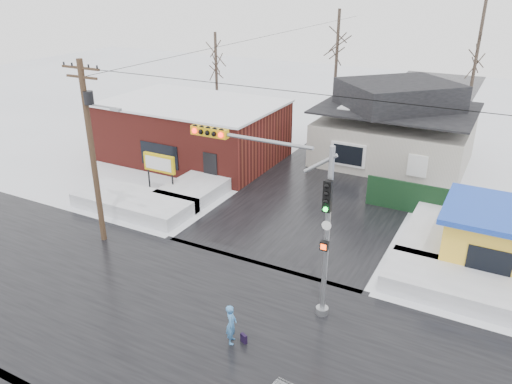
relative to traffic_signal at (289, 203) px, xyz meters
The scene contains 19 objects.
ground 5.94m from the traffic_signal, 129.36° to the right, with size 120.00×120.00×0.00m, color white.
road_ns 5.94m from the traffic_signal, 129.36° to the right, with size 10.00×120.00×0.02m, color black.
road_ew 5.94m from the traffic_signal, 129.36° to the right, with size 120.00×10.00×0.02m, color black.
snowbank_nw 12.81m from the traffic_signal, 160.57° to the left, with size 7.00×3.00×0.80m, color white.
snowbank_ne 8.75m from the traffic_signal, 31.56° to the left, with size 7.00×3.00×0.80m, color white.
snowbank_nside_w 13.70m from the traffic_signal, 136.24° to the left, with size 3.00×8.00×0.80m, color white.
snowbank_nside_e 10.94m from the traffic_signal, 63.18° to the left, with size 3.00×8.00×0.80m, color white.
traffic_signal is the anchor object (origin of this frame).
utility_pole 10.39m from the traffic_signal, behind, with size 3.15×0.44×9.00m.
brick_building 18.87m from the traffic_signal, 135.87° to the left, with size 12.20×8.20×4.12m.
marquee_sign 13.42m from the traffic_signal, 150.28° to the left, with size 2.20×0.21×2.55m.
house 19.13m from the traffic_signal, 91.29° to the left, with size 10.40×8.40×5.76m.
kiosk 10.43m from the traffic_signal, 44.84° to the left, with size 4.60×4.60×2.88m.
fence 12.31m from the traffic_signal, 69.77° to the left, with size 8.00×0.12×1.80m, color black.
tree_far_left 24.16m from the traffic_signal, 105.60° to the left, with size 3.00×3.00×10.00m.
tree_far_mid 25.78m from the traffic_signal, 81.89° to the left, with size 3.00×3.00×12.00m.
tree_far_west 26.75m from the traffic_signal, 128.00° to the left, with size 3.00×3.00×8.00m.
pedestrian 4.91m from the traffic_signal, 103.68° to the right, with size 0.58×0.38×1.58m, color #437EBD.
shopping_bag 5.25m from the traffic_signal, 96.71° to the right, with size 0.28×0.12×0.35m, color black.
Camera 1 is at (9.31, -12.54, 12.38)m, focal length 35.00 mm.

